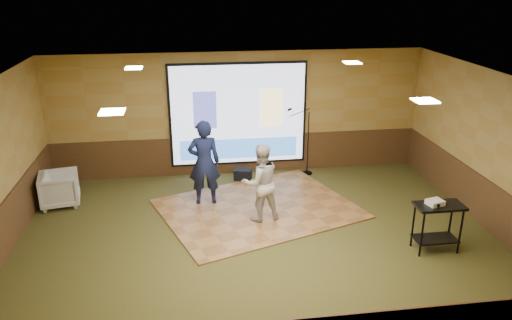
{
  "coord_description": "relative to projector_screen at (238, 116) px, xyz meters",
  "views": [
    {
      "loc": [
        -1.2,
        -8.12,
        4.7
      ],
      "look_at": [
        0.06,
        0.83,
        1.3
      ],
      "focal_mm": 35.0,
      "sensor_mm": 36.0,
      "label": 1
    }
  ],
  "objects": [
    {
      "name": "duffel_bag",
      "position": [
        0.05,
        -0.46,
        -1.35
      ],
      "size": [
        0.47,
        0.38,
        0.26
      ],
      "primitive_type": "cube",
      "rotation": [
        0.0,
        0.0,
        -0.28
      ],
      "color": "black",
      "rests_on": "ground"
    },
    {
      "name": "av_table",
      "position": [
        3.09,
        -4.2,
        -0.86
      ],
      "size": [
        0.85,
        0.45,
        0.9
      ],
      "rotation": [
        0.0,
        0.0,
        0.0
      ],
      "color": "black",
      "rests_on": "ground"
    },
    {
      "name": "downlight_nw",
      "position": [
        -2.2,
        -1.64,
        1.5
      ],
      "size": [
        0.32,
        0.32,
        0.02
      ],
      "primitive_type": "cube",
      "color": "#FFE7BF",
      "rests_on": "room_shell"
    },
    {
      "name": "room_shell",
      "position": [
        0.0,
        -3.44,
        0.62
      ],
      "size": [
        9.04,
        7.04,
        3.02
      ],
      "color": "#A58944",
      "rests_on": "ground"
    },
    {
      "name": "player_right",
      "position": [
        0.15,
        -2.62,
        -0.65
      ],
      "size": [
        0.88,
        0.75,
        1.59
      ],
      "primitive_type": "imported",
      "rotation": [
        0.0,
        0.0,
        3.35
      ],
      "color": "beige",
      "rests_on": "dance_floor"
    },
    {
      "name": "wainscot_right",
      "position": [
        4.48,
        -3.44,
        -1.0
      ],
      "size": [
        0.04,
        7.0,
        0.95
      ],
      "primitive_type": "cube",
      "color": "#462B17",
      "rests_on": "ground"
    },
    {
      "name": "wainscot_left",
      "position": [
        -4.48,
        -3.44,
        -1.0
      ],
      "size": [
        0.04,
        7.0,
        0.95
      ],
      "primitive_type": "cube",
      "color": "#462B17",
      "rests_on": "ground"
    },
    {
      "name": "downlight_sw",
      "position": [
        -2.2,
        -4.94,
        1.5
      ],
      "size": [
        0.32,
        0.32,
        0.02
      ],
      "primitive_type": "cube",
      "color": "#FFE7BF",
      "rests_on": "room_shell"
    },
    {
      "name": "projector_screen",
      "position": [
        0.0,
        0.0,
        0.0
      ],
      "size": [
        3.32,
        0.06,
        2.52
      ],
      "color": "black",
      "rests_on": "room_shell"
    },
    {
      "name": "dance_floor",
      "position": [
        0.18,
        -2.13,
        -1.46
      ],
      "size": [
        4.64,
        4.08,
        0.03
      ],
      "primitive_type": "cube",
      "rotation": [
        0.0,
        0.0,
        0.34
      ],
      "color": "olive",
      "rests_on": "ground"
    },
    {
      "name": "player_left",
      "position": [
        -0.91,
        -1.68,
        -0.52
      ],
      "size": [
        0.68,
        0.44,
        1.85
      ],
      "primitive_type": "imported",
      "rotation": [
        0.0,
        0.0,
        3.15
      ],
      "color": "#151D43",
      "rests_on": "dance_floor"
    },
    {
      "name": "wainscot_back",
      "position": [
        0.0,
        0.04,
        -1.0
      ],
      "size": [
        9.0,
        0.04,
        0.95
      ],
      "primitive_type": "cube",
      "color": "#462B17",
      "rests_on": "ground"
    },
    {
      "name": "projector",
      "position": [
        3.0,
        -4.19,
        -0.53
      ],
      "size": [
        0.32,
        0.28,
        0.09
      ],
      "primitive_type": "cube",
      "rotation": [
        0.0,
        0.0,
        0.24
      ],
      "color": "white",
      "rests_on": "av_table"
    },
    {
      "name": "downlight_ne",
      "position": [
        2.2,
        -1.64,
        1.5
      ],
      "size": [
        0.32,
        0.32,
        0.02
      ],
      "primitive_type": "cube",
      "color": "#FFE7BF",
      "rests_on": "room_shell"
    },
    {
      "name": "mic_stand",
      "position": [
        1.61,
        -0.3,
        -0.98
      ],
      "size": [
        0.67,
        0.27,
        1.71
      ],
      "rotation": [
        0.0,
        0.0,
        0.43
      ],
      "color": "black",
      "rests_on": "ground"
    },
    {
      "name": "ground",
      "position": [
        0.0,
        -3.44,
        -1.47
      ],
      "size": [
        9.0,
        9.0,
        0.0
      ],
      "primitive_type": "plane",
      "color": "#2D3D1B",
      "rests_on": "ground"
    },
    {
      "name": "downlight_se",
      "position": [
        2.2,
        -4.94,
        1.5
      ],
      "size": [
        0.32,
        0.32,
        0.02
      ],
      "primitive_type": "cube",
      "color": "#FFE7BF",
      "rests_on": "room_shell"
    },
    {
      "name": "banquet_chair",
      "position": [
        -4.0,
        -1.3,
        -1.11
      ],
      "size": [
        0.93,
        0.91,
        0.73
      ],
      "primitive_type": "imported",
      "rotation": [
        0.0,
        0.0,
        1.75
      ],
      "color": "gray",
      "rests_on": "ground"
    }
  ]
}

